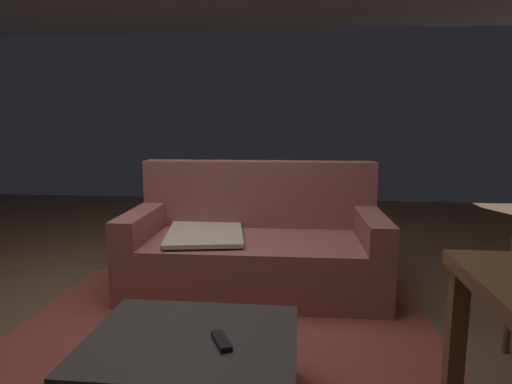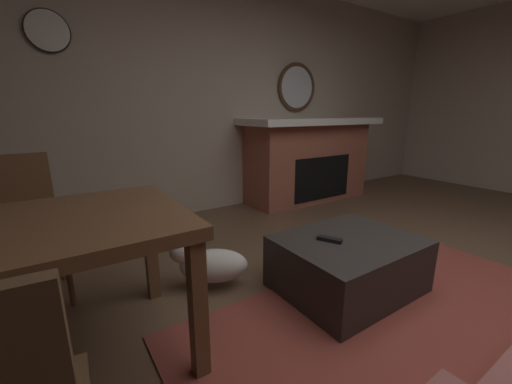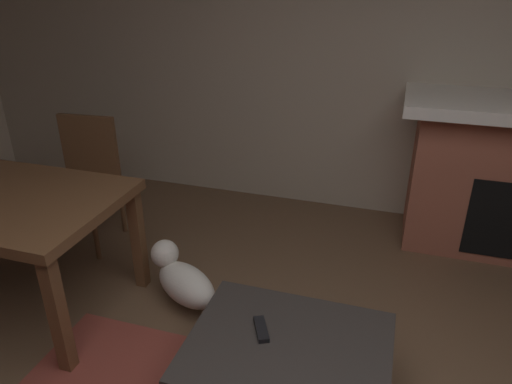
% 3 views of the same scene
% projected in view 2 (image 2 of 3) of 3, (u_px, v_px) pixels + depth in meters
% --- Properties ---
extents(floor, '(9.37, 9.37, 0.00)m').
position_uv_depth(floor, '(485.00, 334.00, 1.72)').
color(floor, brown).
extents(wall_back_fireplace_side, '(8.21, 0.12, 2.71)m').
position_uv_depth(wall_back_fireplace_side, '(225.00, 98.00, 3.78)').
color(wall_back_fireplace_side, '#B7A893').
rests_on(wall_back_fireplace_side, ground).
extents(area_rug, '(2.60, 2.00, 0.01)m').
position_uv_depth(area_rug, '(459.00, 354.00, 1.57)').
color(area_rug, brown).
rests_on(area_rug, ground).
extents(fireplace, '(1.96, 0.76, 1.11)m').
position_uv_depth(fireplace, '(308.00, 159.00, 4.24)').
color(fireplace, '#9E5642').
rests_on(fireplace, ground).
extents(round_wall_mirror, '(0.64, 0.05, 0.64)m').
position_uv_depth(round_wall_mirror, '(297.00, 87.00, 4.23)').
color(round_wall_mirror, '#4C331E').
extents(ottoman_coffee_table, '(0.90, 0.72, 0.37)m').
position_uv_depth(ottoman_coffee_table, '(347.00, 264.00, 2.11)').
color(ottoman_coffee_table, '#2D2826').
rests_on(ottoman_coffee_table, ground).
extents(tv_remote, '(0.12, 0.17, 0.02)m').
position_uv_depth(tv_remote, '(330.00, 239.00, 2.03)').
color(tv_remote, black).
rests_on(tv_remote, ottoman_coffee_table).
extents(dining_chair_south, '(0.47, 0.47, 0.93)m').
position_uv_depth(dining_chair_south, '(18.00, 221.00, 1.95)').
color(dining_chair_south, brown).
rests_on(dining_chair_south, ground).
extents(small_dog, '(0.53, 0.42, 0.33)m').
position_uv_depth(small_dog, '(209.00, 263.00, 2.13)').
color(small_dog, silver).
rests_on(small_dog, ground).
extents(wall_clock, '(0.35, 0.03, 0.35)m').
position_uv_depth(wall_clock, '(48.00, 31.00, 2.65)').
color(wall_clock, silver).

